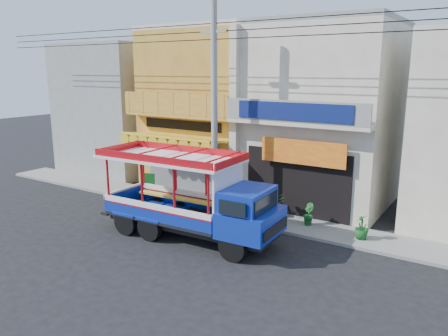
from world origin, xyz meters
name	(u,v)px	position (x,y,z in m)	size (l,w,h in m)	color
ground	(187,247)	(0.00, 0.00, 0.00)	(90.00, 90.00, 0.00)	black
sidewalk	(243,214)	(0.00, 4.00, 0.06)	(30.00, 2.00, 0.12)	slate
shophouse_left	(216,109)	(-4.00, 7.96, 4.11)	(6.00, 7.50, 8.24)	#BA7529
shophouse_right	(325,115)	(2.00, 7.96, 4.11)	(6.00, 6.75, 8.24)	#BAB599
party_pilaster	(234,120)	(-1.00, 4.85, 4.00)	(0.35, 0.30, 8.00)	#BAB599
filler_building_left	(123,108)	(-11.00, 8.00, 3.80)	(6.00, 6.00, 7.60)	gray
utility_pole	(217,98)	(-0.85, 3.30, 5.03)	(28.00, 0.26, 9.00)	gray
songthaew_truck	(201,200)	(0.10, 0.75, 1.57)	(7.06, 2.56, 3.26)	black
green_sign	(148,185)	(-5.48, 4.06, 0.56)	(0.67, 0.49, 1.04)	black
potted_plant_a	(274,204)	(1.24, 4.39, 0.64)	(0.94, 0.81, 1.04)	#17531F
potted_plant_b	(308,214)	(2.87, 4.16, 0.56)	(0.48, 0.39, 0.88)	#17531F
potted_plant_c	(362,227)	(5.07, 3.82, 0.58)	(0.52, 0.52, 0.93)	#17531F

